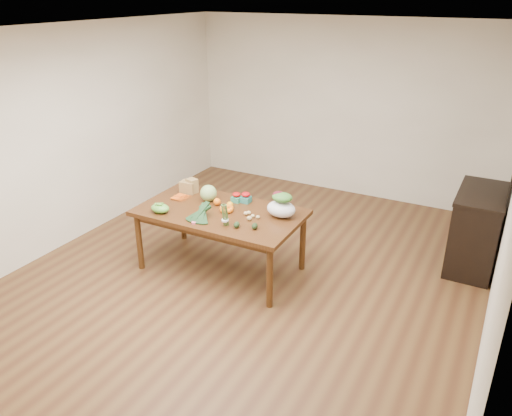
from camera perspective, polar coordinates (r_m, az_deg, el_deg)
The scene contains 27 objects.
floor at distance 5.88m, azimuth -0.54°, elevation -7.52°, with size 6.00×6.00×0.00m, color brown.
ceiling at distance 5.03m, azimuth -0.66°, elevation 19.73°, with size 5.00×6.00×0.02m, color white.
room_walls at distance 5.30m, azimuth -0.60°, elevation 5.03°, with size 5.02×6.02×2.70m.
dining_table at distance 5.82m, azimuth -4.04°, elevation -3.68°, with size 1.86×1.03×0.75m, color #492C11.
doorway_dark at distance 6.33m, azimuth 27.18°, elevation 2.60°, with size 0.02×1.00×2.10m, color black.
cabinet at distance 6.39m, azimuth 23.85°, elevation -2.25°, with size 0.52×1.02×0.94m, color black.
dish_towel at distance 6.34m, azimuth 21.62°, elevation -1.28°, with size 0.02×0.28×0.45m, color white.
paper_bag at distance 6.17m, azimuth -7.74°, elevation 2.53°, with size 0.25×0.21×0.18m, color olive, non-canonical shape.
cabbage at distance 5.90m, azimuth -5.46°, elevation 1.70°, with size 0.20×0.20×0.20m, color #95C06E.
strawberry_basket_a at distance 5.87m, azimuth -2.24°, elevation 1.14°, with size 0.10×0.10×0.09m, color #BA120C, non-canonical shape.
strawberry_basket_b at distance 5.85m, azimuth -1.17°, elevation 1.11°, with size 0.11×0.11×0.10m, color #B60C12, non-canonical shape.
orange_a at distance 5.79m, azimuth -4.47°, elevation 0.72°, with size 0.08×0.08×0.08m, color #FF5A0F.
orange_b at distance 5.71m, azimuth -3.00°, elevation 0.37°, with size 0.08×0.08×0.08m, color #FFA10F.
orange_c at distance 5.62m, azimuth -3.18°, elevation -0.00°, with size 0.08×0.08×0.08m, color #FF610F.
mandarin_cluster at distance 5.60m, azimuth -3.32°, elevation -0.03°, with size 0.18×0.18×0.09m, color orange, non-canonical shape.
carrots at distance 6.03m, azimuth -8.37°, elevation 1.19°, with size 0.22×0.22×0.03m, color orange, non-canonical shape.
snap_pea_bag at distance 5.69m, azimuth -10.90°, elevation -0.02°, with size 0.22×0.17×0.10m, color #509D35.
kale_bunch at distance 5.42m, azimuth -6.57°, elevation -0.61°, with size 0.32×0.40×0.16m, color black, non-canonical shape.
asparagus_bundle at distance 5.25m, azimuth -3.56°, elevation -0.78°, with size 0.08×0.08×0.25m, color #4F6E32, non-canonical shape.
potato_a at distance 5.53m, azimuth -1.17°, elevation -0.61°, with size 0.05×0.05×0.04m, color tan.
potato_b at distance 5.40m, azimuth -0.76°, elevation -1.18°, with size 0.06×0.05×0.05m, color tan.
potato_c at distance 5.47m, azimuth -0.38°, elevation -0.91°, with size 0.04×0.04×0.04m, color #DBC37E.
potato_d at distance 5.55m, azimuth -0.84°, elevation -0.54°, with size 0.05×0.04×0.04m, color tan.
potato_e at distance 5.44m, azimuth 0.22°, elevation -1.04°, with size 0.05×0.04×0.04m, color tan.
avocado_a at distance 5.25m, azimuth -2.23°, elevation -1.92°, with size 0.06×0.09×0.06m, color black.
avocado_b at distance 5.21m, azimuth -0.15°, elevation -2.08°, with size 0.06×0.09×0.06m, color black.
salad_bag at distance 5.46m, azimuth 2.90°, elevation 0.23°, with size 0.33×0.25×0.25m, color silver, non-canonical shape.
Camera 1 is at (2.42, -4.40, 3.06)m, focal length 35.00 mm.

